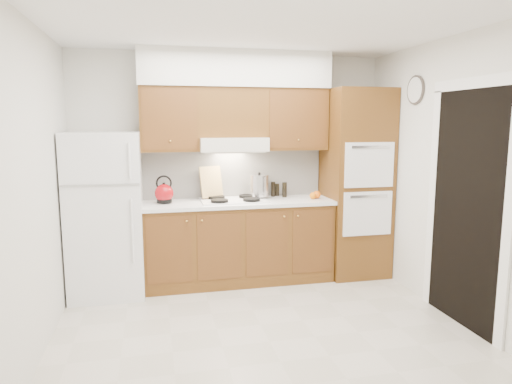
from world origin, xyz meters
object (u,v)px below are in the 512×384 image
oven_cabinet (356,183)px  stock_pot (259,186)px  fridge (106,214)px  kettle (164,193)px

oven_cabinet → stock_pot: 1.16m
oven_cabinet → fridge: bearing=-179.3°
oven_cabinet → stock_pot: (-1.15, 0.12, -0.01)m
oven_cabinet → kettle: 2.24m
kettle → fridge: bearing=-175.5°
kettle → stock_pot: (1.09, 0.08, 0.04)m
kettle → stock_pot: 1.09m
fridge → kettle: 0.64m
fridge → stock_pot: size_ratio=7.18×
fridge → stock_pot: fridge is taller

